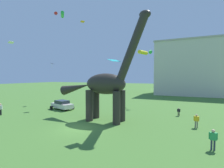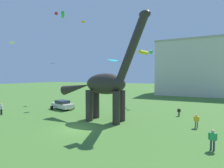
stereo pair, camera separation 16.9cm
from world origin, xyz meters
TOP-DOWN VIEW (x-y plane):
  - ground_plane at (0.00, 0.00)m, footprint 240.00×240.00m
  - dinosaur_sculpture at (1.27, 3.96)m, footprint 12.37×2.62m
  - parked_sedan_left at (-8.62, 7.30)m, footprint 4.52×2.84m
  - person_near_flyer at (9.66, 10.45)m, footprint 0.44×0.19m
  - person_strolling_adult at (11.62, 5.48)m, footprint 0.56×0.25m
  - person_vendor_side at (12.46, -0.09)m, footprint 0.60×0.26m
  - person_far_spectator at (-13.88, 0.40)m, footprint 0.64×0.28m
  - kite_far_left at (-14.86, 11.51)m, footprint 0.73×0.88m
  - kite_mid_left at (2.92, 17.93)m, footprint 2.63×2.76m
  - kite_high_left at (-8.03, 6.70)m, footprint 1.90×1.86m
  - kite_trailing at (-18.19, 5.16)m, footprint 0.75×0.97m
  - kite_far_right at (4.00, 0.56)m, footprint 1.29×1.44m
  - kite_near_low at (-8.32, 13.14)m, footprint 0.88×0.96m
  - background_building_block at (11.92, 42.09)m, footprint 20.91×13.18m

SIDE VIEW (x-z plane):
  - ground_plane at x=0.00m, z-range 0.00..0.00m
  - person_near_flyer at x=9.66m, z-range 0.12..1.31m
  - parked_sedan_left at x=-8.62m, z-range 0.03..1.58m
  - person_strolling_adult at x=11.62m, z-range 0.16..1.66m
  - person_vendor_side at x=12.46m, z-range 0.17..1.77m
  - person_far_spectator at x=-13.88m, z-range 0.18..1.90m
  - dinosaur_sculpture at x=1.27m, z-range -1.79..11.14m
  - kite_far_right at x=4.00m, z-range 7.03..7.32m
  - background_building_block at x=11.92m, z-range 0.01..16.34m
  - kite_far_left at x=-14.86m, z-range 7.82..8.81m
  - kite_mid_left at x=2.92m, z-range 10.00..10.78m
  - kite_trailing at x=-18.19m, z-range 11.55..11.86m
  - kite_high_left at x=-8.03m, z-range 15.35..15.89m
  - kite_near_low at x=-8.32m, z-range 16.35..16.55m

